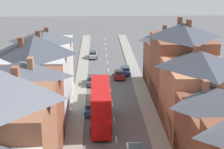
% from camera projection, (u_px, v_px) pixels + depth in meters
% --- Properties ---
extents(pavement_left, '(2.20, 104.00, 0.14)m').
position_uv_depth(pavement_left, '(79.00, 99.00, 58.23)').
color(pavement_left, gray).
rests_on(pavement_left, ground).
extents(pavement_right, '(2.20, 104.00, 0.14)m').
position_uv_depth(pavement_right, '(144.00, 98.00, 58.63)').
color(pavement_right, gray).
rests_on(pavement_right, ground).
extents(centre_line_dashes, '(0.14, 97.80, 0.01)m').
position_uv_depth(centre_line_dashes, '(112.00, 103.00, 56.54)').
color(centre_line_dashes, silver).
rests_on(centre_line_dashes, ground).
extents(terrace_row_left, '(8.00, 56.20, 12.36)m').
position_uv_depth(terrace_row_left, '(15.00, 125.00, 35.99)').
color(terrace_row_left, silver).
rests_on(terrace_row_left, ground).
extents(terrace_row_right, '(8.00, 60.94, 12.73)m').
position_uv_depth(terrace_row_right, '(218.00, 115.00, 38.52)').
color(terrace_row_right, '#935138').
rests_on(terrace_row_right, ground).
extents(double_decker_bus_lead, '(2.74, 10.80, 5.30)m').
position_uv_depth(double_decker_bus_lead, '(101.00, 105.00, 48.31)').
color(double_decker_bus_lead, '#B70F0F').
rests_on(double_decker_bus_lead, ground).
extents(car_near_silver, '(1.90, 4.19, 1.59)m').
position_uv_depth(car_near_silver, '(125.00, 70.00, 70.59)').
color(car_near_silver, navy).
rests_on(car_near_silver, ground).
extents(car_parked_left_a, '(1.90, 4.29, 1.62)m').
position_uv_depth(car_parked_left_a, '(92.00, 80.00, 64.89)').
color(car_parked_left_a, '#4C515B').
rests_on(car_parked_left_a, ground).
extents(car_parked_right_a, '(1.90, 4.05, 1.58)m').
position_uv_depth(car_parked_right_a, '(91.00, 108.00, 52.63)').
color(car_parked_right_a, '#236093').
rests_on(car_parked_right_a, ground).
extents(car_far_grey, '(1.90, 4.02, 1.60)m').
position_uv_depth(car_far_grey, '(93.00, 55.00, 82.59)').
color(car_far_grey, '#B7BABF').
rests_on(car_far_grey, ground).
extents(car_parked_right_b, '(1.90, 4.01, 1.63)m').
position_uv_depth(car_parked_right_b, '(119.00, 74.00, 68.19)').
color(car_parked_right_b, maroon).
rests_on(car_parked_right_b, ground).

